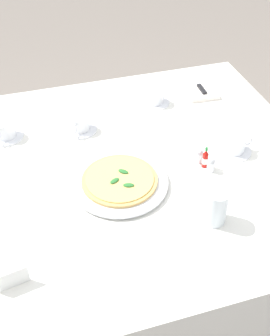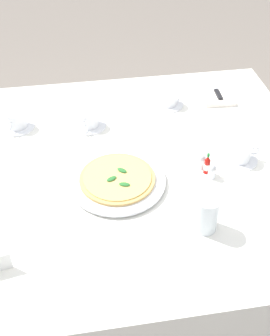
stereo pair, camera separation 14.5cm
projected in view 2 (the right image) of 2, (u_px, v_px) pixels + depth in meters
ground_plane at (148, 281)px, 1.99m from camera, size 8.00×8.00×0.00m
dining_table at (151, 187)px, 1.59m from camera, size 1.21×1.21×0.74m
pizza_plate at (117, 181)px, 1.42m from camera, size 0.32×0.32×0.02m
pizza at (117, 178)px, 1.41m from camera, size 0.25×0.25×0.02m
coffee_cup_far_right at (241, 153)px, 1.50m from camera, size 0.13×0.13×0.07m
coffee_cup_left_edge at (168, 98)px, 1.77m from camera, size 0.13×0.13×0.07m
coffee_cup_near_right at (89, 120)px, 1.65m from camera, size 0.13×0.13×0.07m
coffee_cup_near_left at (17, 121)px, 1.65m from camera, size 0.13×0.13×0.07m
water_glass_center_back at (206, 215)px, 1.24m from camera, size 0.07×0.07×0.12m
napkin_folded at (215, 92)px, 1.85m from camera, size 0.23×0.14×0.02m
dinner_knife at (215, 88)px, 1.84m from camera, size 0.20×0.03×0.01m
hot_sauce_bottle at (207, 165)px, 1.44m from camera, size 0.02×0.02×0.08m
salt_shaker at (202, 162)px, 1.47m from camera, size 0.03×0.03×0.06m
pepper_shaker at (212, 172)px, 1.43m from camera, size 0.03×0.03×0.06m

